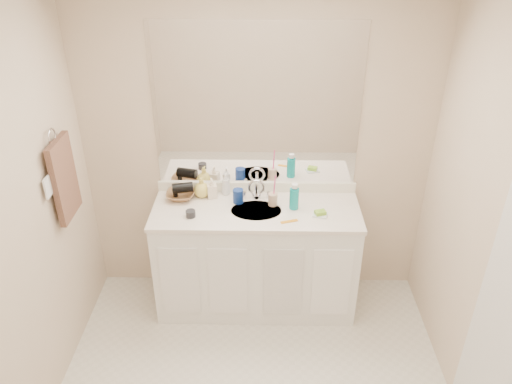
{
  "coord_description": "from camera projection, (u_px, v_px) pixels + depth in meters",
  "views": [
    {
      "loc": [
        0.05,
        -2.07,
        2.79
      ],
      "look_at": [
        0.0,
        0.97,
        1.05
      ],
      "focal_mm": 35.0,
      "sensor_mm": 36.0,
      "label": 1
    }
  ],
  "objects": [
    {
      "name": "hand_towel",
      "position": [
        64.0,
        179.0,
        3.25
      ],
      "size": [
        0.04,
        0.32,
        0.55
      ],
      "primitive_type": "cube",
      "color": "#483026",
      "rests_on": "towel_ring"
    },
    {
      "name": "blue_mug",
      "position": [
        238.0,
        196.0,
        3.69
      ],
      "size": [
        0.09,
        0.09,
        0.11
      ],
      "primitive_type": "cylinder",
      "rotation": [
        0.0,
        0.0,
        -0.14
      ],
      "color": "navy",
      "rests_on": "countertop"
    },
    {
      "name": "toothbrush",
      "position": [
        274.0,
        187.0,
        3.61
      ],
      "size": [
        0.02,
        0.04,
        0.2
      ],
      "primitive_type": "cylinder",
      "rotation": [
        0.14,
        0.0,
        0.4
      ],
      "color": "#FF4394",
      "rests_on": "tan_cup"
    },
    {
      "name": "switch_plate",
      "position": [
        48.0,
        187.0,
        3.06
      ],
      "size": [
        0.01,
        0.08,
        0.13
      ],
      "primitive_type": "cube",
      "color": "white",
      "rests_on": "wall_left"
    },
    {
      "name": "hair_dryer",
      "position": [
        183.0,
        188.0,
        3.72
      ],
      "size": [
        0.17,
        0.11,
        0.08
      ],
      "primitive_type": "cylinder",
      "rotation": [
        0.0,
        1.57,
        0.25
      ],
      "color": "black",
      "rests_on": "wicker_basket"
    },
    {
      "name": "sink_basin",
      "position": [
        256.0,
        212.0,
        3.62
      ],
      "size": [
        0.37,
        0.37,
        0.02
      ],
      "primitive_type": "cylinder",
      "color": "#BCB2A4",
      "rests_on": "countertop"
    },
    {
      "name": "mirror",
      "position": [
        257.0,
        107.0,
        3.53
      ],
      "size": [
        1.48,
        0.01,
        1.2
      ],
      "primitive_type": "cube",
      "color": "white",
      "rests_on": "wall_back"
    },
    {
      "name": "soap_bottle_white",
      "position": [
        226.0,
        184.0,
        3.78
      ],
      "size": [
        0.07,
        0.07,
        0.18
      ],
      "primitive_type": "imported",
      "rotation": [
        0.0,
        0.0,
        0.04
      ],
      "color": "white",
      "rests_on": "countertop"
    },
    {
      "name": "green_soap",
      "position": [
        320.0,
        213.0,
        3.55
      ],
      "size": [
        0.09,
        0.07,
        0.03
      ],
      "primitive_type": "cube",
      "rotation": [
        0.0,
        0.0,
        0.32
      ],
      "color": "#81BA2D",
      "rests_on": "soap_dish"
    },
    {
      "name": "tan_cup",
      "position": [
        273.0,
        199.0,
        3.66
      ],
      "size": [
        0.08,
        0.08,
        0.09
      ],
      "primitive_type": "cylinder",
      "rotation": [
        0.0,
        0.0,
        0.21
      ],
      "color": "beige",
      "rests_on": "countertop"
    },
    {
      "name": "wall_left",
      "position": [
        5.0,
        257.0,
        2.61
      ],
      "size": [
        0.02,
        2.6,
        2.4
      ],
      "primitive_type": "cube",
      "color": "beige",
      "rests_on": "floor"
    },
    {
      "name": "towel_ring",
      "position": [
        52.0,
        137.0,
        3.11
      ],
      "size": [
        0.01,
        0.11,
        0.11
      ],
      "primitive_type": "torus",
      "rotation": [
        0.0,
        1.57,
        0.0
      ],
      "color": "silver",
      "rests_on": "wall_left"
    },
    {
      "name": "orange_comb",
      "position": [
        289.0,
        221.0,
        3.49
      ],
      "size": [
        0.13,
        0.06,
        0.01
      ],
      "primitive_type": "cube",
      "rotation": [
        0.0,
        0.0,
        0.32
      ],
      "color": "orange",
      "rests_on": "countertop"
    },
    {
      "name": "soap_bottle_cream",
      "position": [
        212.0,
        188.0,
        3.75
      ],
      "size": [
        0.08,
        0.09,
        0.16
      ],
      "primitive_type": "imported",
      "rotation": [
        0.0,
        0.0,
        0.22
      ],
      "color": "#FFECCF",
      "rests_on": "countertop"
    },
    {
      "name": "soap_dish",
      "position": [
        320.0,
        215.0,
        3.55
      ],
      "size": [
        0.12,
        0.1,
        0.01
      ],
      "primitive_type": "cube",
      "rotation": [
        0.0,
        0.0,
        -0.24
      ],
      "color": "white",
      "rests_on": "countertop"
    },
    {
      "name": "ceiling",
      "position": [
        252.0,
        20.0,
        1.99
      ],
      "size": [
        2.6,
        2.6,
        0.02
      ],
      "primitive_type": "cube",
      "color": "white",
      "rests_on": "wall_back"
    },
    {
      "name": "dark_jar",
      "position": [
        191.0,
        214.0,
        3.53
      ],
      "size": [
        0.08,
        0.08,
        0.05
      ],
      "primitive_type": "cylinder",
      "rotation": [
        0.0,
        0.0,
        0.15
      ],
      "color": "#222227",
      "rests_on": "countertop"
    },
    {
      "name": "faucet",
      "position": [
        256.0,
        191.0,
        3.75
      ],
      "size": [
        0.02,
        0.02,
        0.11
      ],
      "primitive_type": "cylinder",
      "color": "silver",
      "rests_on": "countertop"
    },
    {
      "name": "backsplash",
      "position": [
        257.0,
        187.0,
        3.84
      ],
      "size": [
        1.52,
        0.03,
        0.08
      ],
      "primitive_type": "cube",
      "color": "white",
      "rests_on": "countertop"
    },
    {
      "name": "vanity_cabinet",
      "position": [
        256.0,
        259.0,
        3.86
      ],
      "size": [
        1.5,
        0.55,
        0.85
      ],
      "primitive_type": "cube",
      "color": "white",
      "rests_on": "floor"
    },
    {
      "name": "wall_back",
      "position": [
        257.0,
        153.0,
        3.72
      ],
      "size": [
        2.6,
        0.02,
        2.4
      ],
      "primitive_type": "cube",
      "color": "beige",
      "rests_on": "floor"
    },
    {
      "name": "wicker_basket",
      "position": [
        181.0,
        195.0,
        3.76
      ],
      "size": [
        0.21,
        0.21,
        0.05
      ],
      "primitive_type": "imported",
      "rotation": [
        0.0,
        0.0,
        0.0
      ],
      "color": "brown",
      "rests_on": "countertop"
    },
    {
      "name": "soap_bottle_yellow",
      "position": [
        202.0,
        187.0,
        3.76
      ],
      "size": [
        0.15,
        0.15,
        0.16
      ],
      "primitive_type": "imported",
      "rotation": [
        0.0,
        0.0,
        0.24
      ],
      "color": "#E3CF58",
      "rests_on": "countertop"
    },
    {
      "name": "mouthwash_bottle",
      "position": [
        294.0,
        199.0,
        3.61
      ],
      "size": [
        0.07,
        0.07,
        0.16
      ],
      "primitive_type": "cylinder",
      "rotation": [
        0.0,
        0.0,
        -0.0
      ],
      "color": "#0C979A",
      "rests_on": "countertop"
    },
    {
      "name": "wall_right",
      "position": [
        505.0,
        263.0,
        2.57
      ],
      "size": [
        0.02,
        2.6,
        2.4
      ],
      "primitive_type": "cube",
      "color": "beige",
      "rests_on": "floor"
    },
    {
      "name": "countertop",
      "position": [
        256.0,
        211.0,
        3.64
      ],
      "size": [
        1.52,
        0.57,
        0.03
      ],
      "primitive_type": "cube",
      "color": "white",
      "rests_on": "vanity_cabinet"
    }
  ]
}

